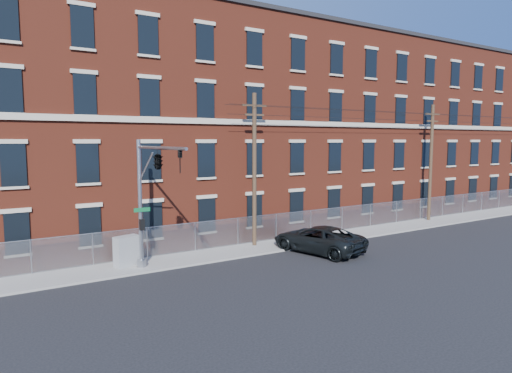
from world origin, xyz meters
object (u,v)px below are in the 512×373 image
Objects in this scene: traffic_signal_mast at (154,174)px; utility_pole_near at (254,167)px; pickup_truck at (318,239)px; utility_cabinet at (127,251)px.

traffic_signal_mast is 8.70m from utility_pole_near.
pickup_truck is (2.71, -3.32, -4.50)m from utility_pole_near.
pickup_truck is at bearing -50.80° from utility_pole_near.
utility_pole_near is 6.21m from pickup_truck.
utility_pole_near is at bearing -12.49° from utility_cabinet.
utility_pole_near reaches higher than pickup_truck.
traffic_signal_mast reaches higher than pickup_truck.
utility_pole_near is (8.00, 3.42, -0.05)m from traffic_signal_mast.
utility_pole_near is at bearing 23.14° from traffic_signal_mast.
traffic_signal_mast is 5.36m from utility_cabinet.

